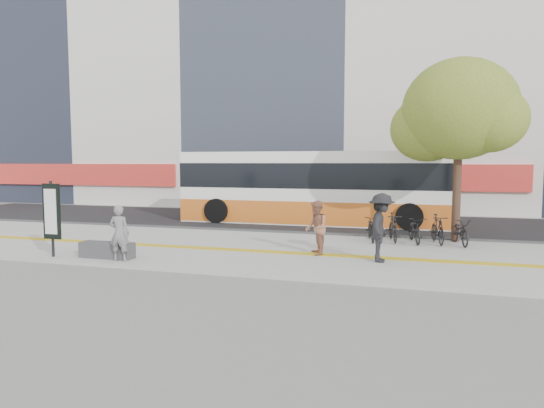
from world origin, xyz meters
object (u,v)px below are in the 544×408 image
(street_tree, at_px, (458,112))
(pedestrian_dark, at_px, (381,228))
(bus, at_px, (313,190))
(seated_woman, at_px, (119,233))
(bench, at_px, (107,250))
(signboard, at_px, (52,213))
(pedestrian_tan, at_px, (316,228))

(street_tree, distance_m, pedestrian_dark, 6.00)
(pedestrian_dark, bearing_deg, street_tree, -25.58)
(street_tree, distance_m, bus, 7.44)
(street_tree, bearing_deg, seated_woman, -145.61)
(bench, bearing_deg, pedestrian_dark, 12.51)
(signboard, height_order, street_tree, street_tree)
(signboard, relative_size, seated_woman, 1.41)
(street_tree, bearing_deg, bus, 147.43)
(pedestrian_dark, bearing_deg, signboard, 103.76)
(signboard, xyz_separation_m, bus, (5.62, 10.01, 0.21))
(seated_woman, relative_size, pedestrian_tan, 0.97)
(street_tree, bearing_deg, bench, -148.38)
(bench, bearing_deg, signboard, -169.19)
(street_tree, xyz_separation_m, pedestrian_dark, (-2.23, -4.35, -3.49))
(bench, xyz_separation_m, seated_woman, (0.60, -0.26, 0.55))
(signboard, bearing_deg, pedestrian_dark, 12.21)
(signboard, xyz_separation_m, pedestrian_dark, (9.15, 1.98, -0.34))
(bench, distance_m, pedestrian_dark, 7.77)
(seated_woman, bearing_deg, signboard, -7.25)
(signboard, xyz_separation_m, street_tree, (11.38, 6.33, 3.15))
(pedestrian_tan, height_order, pedestrian_dark, pedestrian_dark)
(bench, distance_m, bus, 10.58)
(signboard, distance_m, seated_woman, 2.26)
(bus, relative_size, pedestrian_dark, 6.39)
(street_tree, height_order, pedestrian_dark, street_tree)
(bus, distance_m, pedestrian_tan, 7.76)
(bench, xyz_separation_m, street_tree, (9.78, 6.02, 4.21))
(bench, distance_m, pedestrian_tan, 6.07)
(bench, distance_m, seated_woman, 0.86)
(pedestrian_dark, bearing_deg, bus, 25.31)
(bus, bearing_deg, pedestrian_tan, -77.86)
(bench, height_order, pedestrian_tan, pedestrian_tan)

